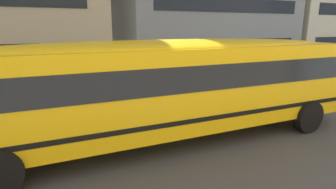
# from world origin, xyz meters

# --- Properties ---
(ground_plane) EXTENTS (400.00, 400.00, 0.00)m
(ground_plane) POSITION_xyz_m (0.00, 0.00, 0.00)
(ground_plane) COLOR #424244
(sidewalk_far) EXTENTS (120.00, 3.00, 0.01)m
(sidewalk_far) POSITION_xyz_m (0.00, 8.05, 0.01)
(sidewalk_far) COLOR gray
(sidewalk_far) RESTS_ON ground_plane
(lane_centreline) EXTENTS (110.00, 0.16, 0.01)m
(lane_centreline) POSITION_xyz_m (0.00, 0.00, 0.00)
(lane_centreline) COLOR silver
(lane_centreline) RESTS_ON ground_plane
(school_bus) EXTENTS (13.88, 3.37, 3.10)m
(school_bus) POSITION_xyz_m (-3.34, -1.72, 1.84)
(school_bus) COLOR yellow
(school_bus) RESTS_ON ground_plane
(parked_car_grey_near_corner) EXTENTS (3.93, 1.94, 1.64)m
(parked_car_grey_near_corner) POSITION_xyz_m (13.91, 5.11, 0.84)
(parked_car_grey_near_corner) COLOR gray
(parked_car_grey_near_corner) RESTS_ON ground_plane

